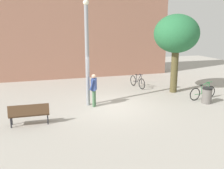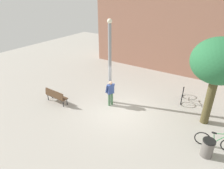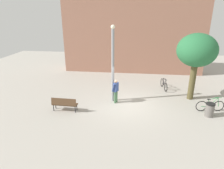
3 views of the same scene
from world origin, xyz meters
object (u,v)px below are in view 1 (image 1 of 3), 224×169
object	(u,v)px
park_bench	(29,113)
bicycle_green	(203,93)
lamppost	(87,52)
trash_bin	(207,95)
plaza_tree	(176,35)
person_by_lamppost	(94,88)
bicycle_black	(137,82)

from	to	relation	value
park_bench	bicycle_green	size ratio (longest dim) A/B	0.90
lamppost	bicycle_green	bearing A→B (deg)	-7.62
lamppost	bicycle_green	xyz separation A→B (m)	(6.33, -0.85, -2.37)
lamppost	bicycle_green	size ratio (longest dim) A/B	2.90
park_bench	trash_bin	world-z (taller)	park_bench
park_bench	bicycle_green	xyz separation A→B (m)	(9.17, 1.14, -0.16)
plaza_tree	bicycle_green	bearing A→B (deg)	-67.86
park_bench	trash_bin	bearing A→B (deg)	2.95
person_by_lamppost	park_bench	xyz separation A→B (m)	(-3.09, -1.68, -0.42)
bicycle_black	bicycle_green	xyz separation A→B (m)	(2.43, -3.61, 0.00)
plaza_tree	trash_bin	xyz separation A→B (m)	(0.50, -2.55, -3.07)
plaza_tree	bicycle_black	bearing A→B (deg)	133.85
plaza_tree	trash_bin	bearing A→B (deg)	-78.81
person_by_lamppost	bicycle_black	world-z (taller)	person_by_lamppost
bicycle_black	bicycle_green	distance (m)	4.35
trash_bin	plaza_tree	bearing A→B (deg)	101.19
park_bench	bicycle_black	distance (m)	8.24
person_by_lamppost	bicycle_black	bearing A→B (deg)	40.12
plaza_tree	bicycle_green	size ratio (longest dim) A/B	2.60
park_bench	bicycle_black	xyz separation A→B (m)	(6.74, 4.75, -0.16)
person_by_lamppost	trash_bin	world-z (taller)	person_by_lamppost
person_by_lamppost	bicycle_green	distance (m)	6.13
person_by_lamppost	trash_bin	bearing A→B (deg)	-11.79
lamppost	bicycle_black	world-z (taller)	lamppost
bicycle_black	trash_bin	distance (m)	4.81
lamppost	trash_bin	bearing A→B (deg)	-14.14
lamppost	park_bench	world-z (taller)	lamppost
bicycle_black	bicycle_green	world-z (taller)	same
person_by_lamppost	plaza_tree	world-z (taller)	plaza_tree
lamppost	person_by_lamppost	size ratio (longest dim) A/B	3.13
park_bench	person_by_lamppost	bearing A→B (deg)	28.48
plaza_tree	trash_bin	size ratio (longest dim) A/B	5.50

